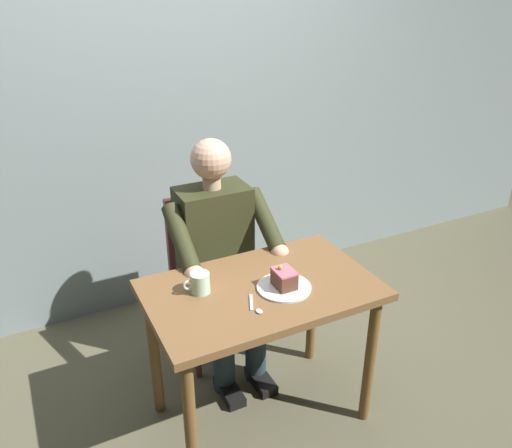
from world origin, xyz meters
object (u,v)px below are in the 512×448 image
Objects in this scene: coffee_cup at (200,283)px; dessert_spoon at (255,307)px; chair at (209,269)px; cake_slice at (284,278)px; seated_person at (220,257)px; dining_table at (261,307)px.

dessert_spoon is (-0.16, 0.21, -0.04)m from coffee_cup.
chair is 8.40× the size of cake_slice.
cake_slice reaches higher than coffee_cup.
chair is 6.27× the size of dessert_spoon.
seated_person reaches higher than chair.
chair is at bearing -90.00° from seated_person.
dessert_spoon is (0.17, 0.07, -0.05)m from cake_slice.
chair is 0.71× the size of seated_person.
cake_slice is 0.75× the size of dessert_spoon.
seated_person is at bearing -123.17° from coffee_cup.
dessert_spoon is at bearing 81.02° from seated_person.
cake_slice reaches higher than dining_table.
seated_person is (0.00, -0.46, 0.02)m from dining_table.
chair reaches higher than dining_table.
cake_slice is at bearing 157.92° from coffee_cup.
seated_person is 0.60m from dessert_spoon.
dining_table is 0.30m from coffee_cup.
coffee_cup is 0.83× the size of dessert_spoon.
chair reaches higher than coffee_cup.
chair is at bearing -114.31° from coffee_cup.
seated_person is 11.81× the size of cake_slice.
cake_slice is 0.90× the size of coffee_cup.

